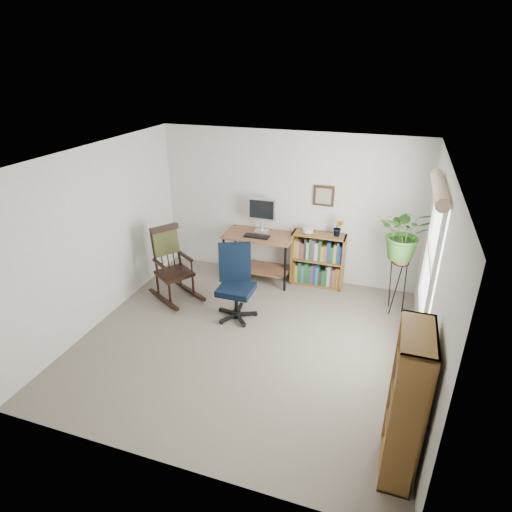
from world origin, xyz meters
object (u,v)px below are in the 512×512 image
(office_chair, at_px, (236,284))
(low_bookshelf, at_px, (318,260))
(rocking_chair, at_px, (174,264))
(tall_bookshelf, at_px, (406,405))
(desk, at_px, (259,257))

(office_chair, relative_size, low_bookshelf, 1.22)
(office_chair, distance_m, rocking_chair, 1.11)
(office_chair, distance_m, tall_bookshelf, 2.91)
(low_bookshelf, xyz_separation_m, tall_bookshelf, (1.35, -3.17, 0.29))
(rocking_chair, distance_m, low_bookshelf, 2.27)
(tall_bookshelf, bearing_deg, office_chair, 140.62)
(desk, distance_m, tall_bookshelf, 3.84)
(rocking_chair, relative_size, low_bookshelf, 1.29)
(rocking_chair, xyz_separation_m, tall_bookshelf, (3.33, -2.07, 0.16))
(desk, xyz_separation_m, low_bookshelf, (0.95, 0.12, 0.04))
(desk, xyz_separation_m, tall_bookshelf, (2.30, -3.05, 0.33))
(office_chair, bearing_deg, rocking_chair, 143.90)
(desk, height_order, office_chair, office_chair)
(low_bookshelf, bearing_deg, desk, -172.79)
(desk, distance_m, low_bookshelf, 0.96)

